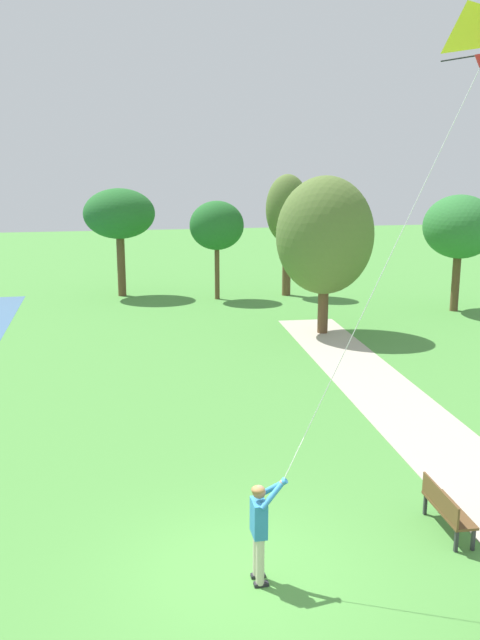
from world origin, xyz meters
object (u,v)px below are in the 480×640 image
person_kite_flyer (260,524)px  tree_treeline_right (325,236)px  flying_kite (466,40)px  tree_lakeside_far (119,215)px  tree_treeline_center (460,227)px  tree_treeline_left (287,211)px  park_bench_far_walkway (445,507)px  tree_behind_path (217,226)px

person_kite_flyer → tree_treeline_right: tree_treeline_right is taller
flying_kite → tree_lakeside_far: bearing=99.9°
tree_treeline_right → flying_kite: bearing=-101.4°
flying_kite → tree_lakeside_far: flying_kite is taller
tree_lakeside_far → tree_treeline_center: size_ratio=1.03×
tree_treeline_right → tree_treeline_center: bearing=21.4°
tree_treeline_right → tree_lakeside_far: (-7.74, 9.56, 0.23)m
person_kite_flyer → tree_treeline_right: 17.38m
flying_kite → tree_treeline_right: size_ratio=1.14×
flying_kite → tree_treeline_center: (10.56, 18.95, -4.62)m
tree_lakeside_far → tree_treeline_left: bearing=-10.2°
person_kite_flyer → tree_treeline_left: bearing=74.1°
person_kite_flyer → tree_treeline_center: size_ratio=0.34×
tree_treeline_center → flying_kite: bearing=-119.1°
park_bench_far_walkway → tree_treeline_right: 15.69m
person_kite_flyer → tree_treeline_center: bearing=54.3°
flying_kite → park_bench_far_walkway: bearing=51.6°
tree_treeline_right → tree_treeline_center: 7.85m
person_kite_flyer → tree_treeline_right: (6.22, 15.97, 2.88)m
tree_treeline_right → tree_treeline_left: size_ratio=1.02×
flying_kite → tree_behind_path: (0.20, 23.83, -4.82)m
park_bench_far_walkway → tree_treeline_center: bearing=61.4°
park_bench_far_walkway → tree_behind_path: 23.07m
flying_kite → tree_treeline_left: flying_kite is taller
person_kite_flyer → tree_treeline_left: tree_treeline_left is taller
person_kite_flyer → tree_treeline_left: size_ratio=0.30×
tree_treeline_right → tree_lakeside_far: bearing=129.0°
tree_treeline_center → tree_treeline_left: 8.48m
park_bench_far_walkway → tree_treeline_center: 20.73m
park_bench_far_walkway → person_kite_flyer: bearing=-167.1°
flying_kite → tree_behind_path: 24.32m
tree_treeline_right → tree_treeline_center: size_ratio=1.17×
tree_treeline_right → tree_behind_path: (-3.06, 7.74, -0.25)m
park_bench_far_walkway → tree_treeline_left: size_ratio=0.25×
flying_kite → tree_treeline_left: (3.88, 24.15, -4.17)m
flying_kite → tree_treeline_center: flying_kite is taller
tree_treeline_center → tree_treeline_left: bearing=142.1°
tree_lakeside_far → tree_behind_path: bearing=-21.2°
tree_lakeside_far → tree_treeline_center: 16.47m
tree_lakeside_far → tree_treeline_left: (8.37, -1.50, 0.16)m
tree_treeline_left → park_bench_far_walkway: bearing=-97.6°
flying_kite → park_bench_far_walkway: size_ratio=4.69×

